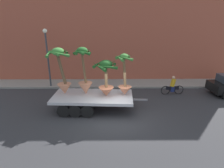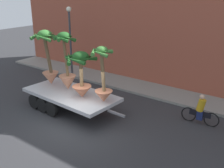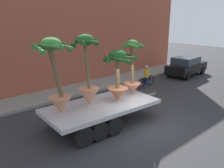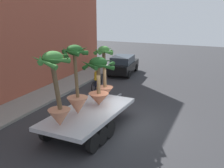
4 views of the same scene
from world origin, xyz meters
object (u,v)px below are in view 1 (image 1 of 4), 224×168
street_lamp (47,51)px  potted_palm_front (61,71)px  potted_palm_middle (84,75)px  flatbed_trailer (89,98)px  cyclist (173,86)px  potted_palm_extra (106,78)px  potted_palm_rear (124,78)px

street_lamp → potted_palm_front: bearing=-62.1°
potted_palm_middle → street_lamp: street_lamp is taller
flatbed_trailer → cyclist: size_ratio=3.40×
potted_palm_middle → potted_palm_front: potted_palm_middle is taller
flatbed_trailer → potted_palm_extra: 1.83m
potted_palm_rear → potted_palm_middle: size_ratio=0.88×
potted_palm_extra → street_lamp: bearing=138.9°
flatbed_trailer → street_lamp: size_ratio=1.30×
potted_palm_middle → flatbed_trailer: bearing=-45.0°
flatbed_trailer → potted_palm_middle: potted_palm_middle is taller
flatbed_trailer → street_lamp: 6.17m
potted_palm_middle → cyclist: (6.62, 2.28, -1.62)m
potted_palm_extra → cyclist: 6.05m
potted_palm_extra → cyclist: size_ratio=1.29×
flatbed_trailer → potted_palm_front: (-1.75, 0.32, 1.77)m
flatbed_trailer → potted_palm_middle: 1.58m
potted_palm_front → street_lamp: bearing=117.9°
potted_palm_middle → street_lamp: (-3.52, 3.90, 0.94)m
cyclist → potted_palm_middle: bearing=-161.0°
potted_palm_middle → potted_palm_front: 1.49m
potted_palm_middle → street_lamp: size_ratio=0.65×
flatbed_trailer → potted_palm_rear: 2.70m
flatbed_trailer → cyclist: bearing=22.0°
cyclist → potted_palm_extra: bearing=-152.9°
flatbed_trailer → street_lamp: bearing=132.3°
potted_palm_front → street_lamp: street_lamp is taller
potted_palm_rear → potted_palm_extra: 1.21m
potted_palm_extra → potted_palm_middle: bearing=164.5°
potted_palm_rear → flatbed_trailer: bearing=-176.9°
flatbed_trailer → street_lamp: street_lamp is taller
potted_palm_middle → potted_palm_extra: bearing=-15.5°
potted_palm_middle → potted_palm_extra: (1.41, -0.39, -0.10)m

